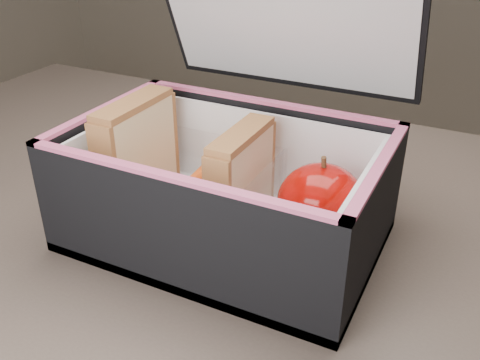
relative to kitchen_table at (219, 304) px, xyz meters
name	(u,v)px	position (x,y,z in m)	size (l,w,h in m)	color
kitchen_table	(219,304)	(0.00, 0.00, 0.00)	(1.20, 0.80, 0.75)	brown
lunch_bag	(228,180)	(0.01, 0.01, 0.16)	(0.30, 0.28, 0.29)	black
plastic_tub	(188,186)	(-0.04, 0.01, 0.14)	(0.17, 0.12, 0.07)	white
sandwich_left	(137,152)	(-0.10, 0.01, 0.16)	(0.03, 0.10, 0.11)	#DFBC8A
sandwich_right	(241,181)	(0.02, 0.01, 0.16)	(0.03, 0.09, 0.10)	#DFBC8A
carrot_sticks	(189,202)	(-0.03, 0.00, 0.12)	(0.05, 0.15, 0.03)	#F05621
paper_napkin	(313,237)	(0.10, 0.02, 0.11)	(0.08, 0.09, 0.01)	white
red_apple	(321,203)	(0.10, 0.02, 0.15)	(0.09, 0.09, 0.09)	#7B0700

